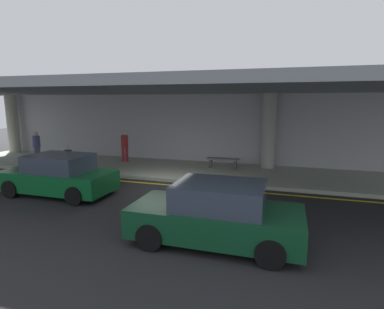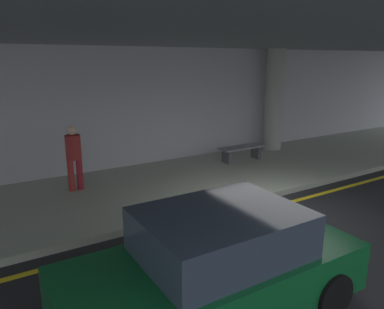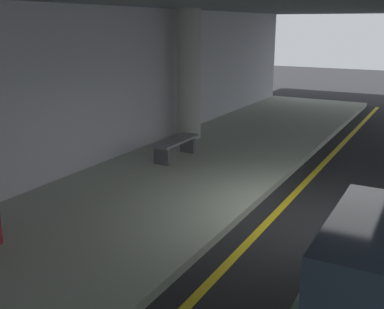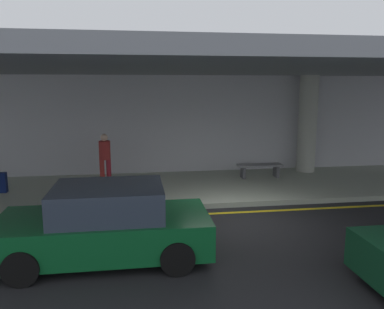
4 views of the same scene
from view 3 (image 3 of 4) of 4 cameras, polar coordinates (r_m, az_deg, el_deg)
The scene contains 6 objects.
ground_plane at distance 8.56m, azimuth 13.71°, elevation -8.04°, with size 60.00×60.00×0.00m, color black.
sidewalk at distance 9.71m, azimuth -4.17°, elevation -4.21°, with size 26.00×4.20×0.15m, color #A6AE9B.
lane_stripe_yellow at distance 8.70m, azimuth 10.08°, elevation -7.38°, with size 26.00×0.14×0.01m, color yellow.
support_column_left_mid at distance 13.40m, azimuth -0.41°, elevation 9.76°, with size 0.70×0.70×3.65m, color #A9AB9F.
terminal_back_wall at distance 10.63m, azimuth -14.67°, elevation 7.24°, with size 26.00×0.30×3.80m, color #BABBC1.
bench_metal at distance 11.49m, azimuth -2.08°, elevation 1.24°, with size 1.60×0.50×0.48m.
Camera 3 is at (-7.61, -1.92, 3.40)m, focal length 43.28 mm.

